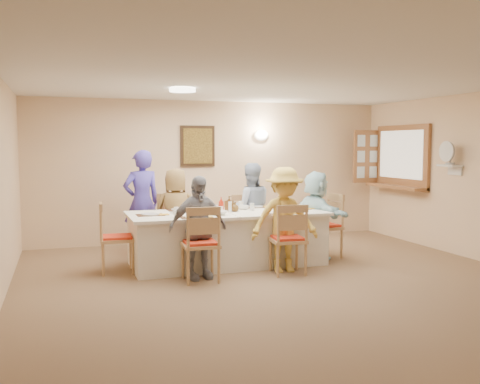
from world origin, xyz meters
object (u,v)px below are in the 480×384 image
object	(u,v)px
dining_table	(227,238)
chair_back_left	(175,225)
chair_left_end	(117,237)
diner_front_right	(284,220)
condiment_ketchup	(221,205)
caregiver	(142,202)
desk_fan	(449,156)
diner_front_left	(198,227)
diner_right_end	(316,215)
serving_hatch	(402,157)
chair_front_left	(200,243)
chair_right_end	(324,225)
diner_back_right	(250,208)
diner_back_left	(176,213)
chair_back_right	(248,223)
chair_front_right	(288,238)

from	to	relation	value
dining_table	chair_back_left	bearing A→B (deg)	126.87
chair_left_end	diner_front_right	distance (m)	2.27
dining_table	condiment_ketchup	bearing A→B (deg)	157.51
caregiver	desk_fan	bearing A→B (deg)	148.58
chair_left_end	desk_fan	bearing A→B (deg)	-91.71
diner_front_left	diner_right_end	bearing A→B (deg)	9.52
serving_hatch	chair_front_left	bearing A→B (deg)	-157.67
caregiver	chair_front_left	bearing A→B (deg)	90.89
dining_table	diner_right_end	distance (m)	1.45
chair_right_end	diner_front_right	size ratio (longest dim) A/B	0.69
desk_fan	chair_front_left	size ratio (longest dim) A/B	0.31
diner_front_right	diner_back_right	bearing A→B (deg)	97.55
chair_front_left	diner_right_end	distance (m)	2.18
chair_left_end	diner_right_end	xyz separation A→B (m)	(2.97, 0.00, 0.18)
dining_table	caregiver	bearing A→B (deg)	132.40
caregiver	diner_back_left	bearing A→B (deg)	121.65
caregiver	chair_right_end	bearing A→B (deg)	144.03
chair_back_right	diner_front_left	world-z (taller)	diner_front_left
condiment_ketchup	dining_table	bearing A→B (deg)	-22.49
chair_back_right	chair_front_right	xyz separation A→B (m)	(0.00, -1.60, 0.02)
chair_back_right	diner_back_right	bearing A→B (deg)	-92.81
desk_fan	chair_right_end	distance (m)	2.23
desk_fan	chair_front_right	xyz separation A→B (m)	(-2.87, -0.37, -1.07)
chair_right_end	diner_back_left	size ratio (longest dim) A/B	0.71
chair_back_left	chair_right_end	distance (m)	2.29
diner_front_left	chair_back_left	bearing A→B (deg)	80.91
chair_front_right	diner_front_left	size ratio (longest dim) A/B	0.72
chair_back_left	chair_front_right	distance (m)	2.00
dining_table	caregiver	distance (m)	1.62
chair_back_right	diner_front_right	distance (m)	1.50
diner_front_right	condiment_ketchup	world-z (taller)	diner_front_right
dining_table	diner_back_right	bearing A→B (deg)	48.58
condiment_ketchup	diner_front_right	bearing A→B (deg)	-46.42
diner_back_left	chair_left_end	bearing A→B (deg)	47.33
chair_back_right	dining_table	bearing A→B (deg)	-129.68
chair_front_left	chair_front_right	distance (m)	1.20
serving_hatch	chair_front_left	world-z (taller)	serving_hatch
dining_table	chair_front_left	xyz separation A→B (m)	(-0.60, -0.80, 0.11)
desk_fan	caregiver	distance (m)	4.84
chair_front_left	chair_left_end	bearing A→B (deg)	-37.24
diner_front_left	chair_back_right	bearing A→B (deg)	41.88
chair_front_left	diner_front_right	world-z (taller)	diner_front_right
diner_back_right	diner_right_end	xyz separation A→B (m)	(0.82, -0.68, -0.05)
diner_front_right	chair_back_right	bearing A→B (deg)	97.55
diner_back_right	diner_right_end	world-z (taller)	diner_back_right
chair_back_left	diner_back_left	xyz separation A→B (m)	(0.00, -0.12, 0.20)
chair_front_right	diner_front_right	world-z (taller)	diner_front_right
chair_left_end	chair_right_end	xyz separation A→B (m)	(3.10, 0.00, 0.01)
caregiver	diner_front_left	bearing A→B (deg)	91.71
diner_front_left	chair_front_right	bearing A→B (deg)	-14.80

